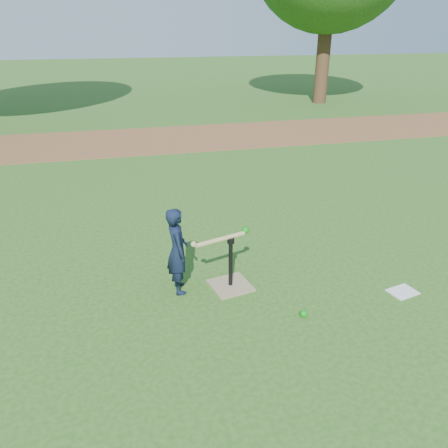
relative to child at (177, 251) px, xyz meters
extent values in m
plane|color=#285116|center=(0.77, -0.29, -0.50)|extent=(80.00, 80.00, 0.00)
cube|color=brown|center=(0.77, 7.21, -0.49)|extent=(24.00, 3.00, 0.01)
imported|color=black|center=(0.00, 0.00, 0.00)|extent=(0.25, 0.37, 0.99)
sphere|color=#0C8611|center=(1.15, -0.82, -0.46)|extent=(0.08, 0.08, 0.08)
cube|color=silver|center=(2.41, -0.67, -0.49)|extent=(0.34, 0.29, 0.01)
cube|color=#917D5C|center=(0.58, -0.07, -0.48)|extent=(0.50, 0.50, 0.02)
cylinder|color=black|center=(0.58, -0.07, -0.20)|extent=(0.05, 0.05, 0.55)
cylinder|color=black|center=(0.58, -0.07, 0.09)|extent=(0.08, 0.08, 0.06)
cylinder|color=tan|center=(0.46, -0.09, 0.13)|extent=(0.59, 0.22, 0.05)
sphere|color=tan|center=(0.16, -0.13, 0.13)|extent=(0.06, 0.06, 0.06)
sphere|color=#0C8611|center=(0.77, 0.01, 0.15)|extent=(0.08, 0.08, 0.08)
cylinder|color=#382316|center=(7.27, 11.71, 1.21)|extent=(0.50, 0.50, 3.42)
camera|label=1|loc=(-0.53, -4.17, 2.22)|focal=35.00mm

